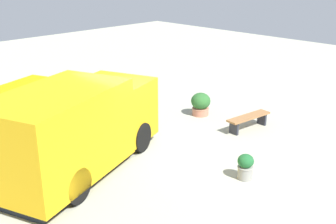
# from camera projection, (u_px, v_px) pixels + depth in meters

# --- Properties ---
(ground_plane) EXTENTS (40.00, 40.00, 0.00)m
(ground_plane) POSITION_uv_depth(u_px,v_px,m) (138.00, 150.00, 12.24)
(ground_plane) COLOR #A9AA95
(food_truck) EXTENTS (5.60, 3.69, 2.34)m
(food_truck) POSITION_uv_depth(u_px,v_px,m) (76.00, 130.00, 10.69)
(food_truck) COLOR gold
(food_truck) RESTS_ON ground_plane
(person_customer) EXTENTS (0.80, 0.61, 0.87)m
(person_customer) POSITION_uv_depth(u_px,v_px,m) (126.00, 98.00, 15.84)
(person_customer) COLOR black
(person_customer) RESTS_ON ground_plane
(planter_flowering_near) EXTENTS (0.69, 0.69, 0.82)m
(planter_flowering_near) POSITION_uv_depth(u_px,v_px,m) (201.00, 104.00, 14.87)
(planter_flowering_near) COLOR #B77059
(planter_flowering_near) RESTS_ON ground_plane
(planter_flowering_side) EXTENTS (0.41, 0.41, 0.67)m
(planter_flowering_side) POSITION_uv_depth(u_px,v_px,m) (245.00, 166.00, 10.49)
(planter_flowering_side) COLOR gray
(planter_flowering_side) RESTS_ON ground_plane
(plaza_bench) EXTENTS (1.73, 0.61, 0.46)m
(plaza_bench) POSITION_uv_depth(u_px,v_px,m) (249.00, 119.00, 13.63)
(plaza_bench) COLOR #96663D
(plaza_bench) RESTS_ON ground_plane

